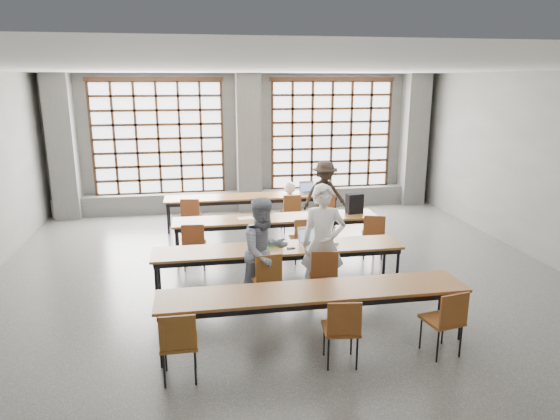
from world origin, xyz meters
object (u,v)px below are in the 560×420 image
(desk_row_c, at_px, (279,251))
(chair_back_left, at_px, (191,213))
(student_male, at_px, (323,244))
(plastic_bag, at_px, (290,188))
(chair_front_left, at_px, (267,274))
(backpack, at_px, (354,203))
(chair_mid_centre, at_px, (303,235))
(chair_near_right, at_px, (447,316))
(chair_front_right, at_px, (324,270))
(laptop_front, at_px, (310,240))
(desk_row_d, at_px, (314,294))
(chair_near_mid, at_px, (342,325))
(chair_back_right, at_px, (325,207))
(mouse, at_px, (336,243))
(student_back, at_px, (325,195))
(green_box, at_px, (275,243))
(chair_mid_right, at_px, (374,232))
(chair_mid_left, at_px, (194,241))
(chair_back_mid, at_px, (291,209))
(student_female, at_px, (265,252))
(laptop_back, at_px, (308,190))
(red_pouch, at_px, (179,339))
(desk_row_a, at_px, (252,198))
(desk_row_b, at_px, (276,221))
(phone, at_px, (291,248))

(desk_row_c, xyz_separation_m, chair_back_left, (-1.40, 3.11, -0.13))
(student_male, height_order, plastic_bag, student_male)
(chair_front_left, height_order, backpack, backpack)
(chair_mid_centre, height_order, chair_near_right, same)
(chair_front_right, height_order, backpack, backpack)
(chair_front_left, relative_size, laptop_front, 2.21)
(desk_row_d, xyz_separation_m, chair_near_mid, (0.19, -0.63, -0.13))
(chair_back_right, relative_size, plastic_bag, 3.08)
(mouse, bearing_deg, chair_back_right, 78.17)
(desk_row_d, bearing_deg, laptop_front, 78.35)
(mouse, bearing_deg, student_back, 78.48)
(green_box, bearing_deg, chair_mid_right, 27.23)
(chair_mid_right, bearing_deg, chair_front_left, -142.52)
(chair_mid_left, xyz_separation_m, student_back, (2.96, 2.09, 0.25))
(mouse, bearing_deg, chair_back_left, 126.88)
(chair_back_mid, bearing_deg, chair_near_mid, -94.82)
(chair_back_left, bearing_deg, student_female, -73.09)
(chair_mid_centre, xyz_separation_m, chair_near_mid, (-0.31, -3.51, 0.00))
(chair_near_right, height_order, laptop_back, laptop_back)
(red_pouch, bearing_deg, mouse, 42.25)
(chair_back_mid, distance_m, chair_front_left, 3.90)
(chair_near_mid, height_order, student_male, student_male)
(chair_back_mid, distance_m, chair_mid_centre, 1.97)
(desk_row_a, height_order, mouse, mouse)
(chair_front_left, bearing_deg, chair_back_left, 106.51)
(chair_back_right, bearing_deg, chair_back_left, 180.00)
(desk_row_c, relative_size, chair_front_right, 4.55)
(desk_row_b, bearing_deg, student_female, -103.71)
(student_male, xyz_separation_m, student_back, (1.01, 3.74, -0.13))
(desk_row_b, relative_size, plastic_bag, 13.99)
(phone, bearing_deg, chair_mid_left, 140.79)
(backpack, bearing_deg, green_box, -144.88)
(chair_front_left, xyz_separation_m, mouse, (1.24, 0.61, 0.21))
(student_female, xyz_separation_m, plastic_bag, (1.21, 4.29, 0.03))
(desk_row_a, relative_size, phone, 30.77)
(chair_back_left, height_order, phone, chair_back_left)
(desk_row_c, bearing_deg, desk_row_b, 81.82)
(chair_front_right, relative_size, laptop_front, 2.21)
(chair_front_right, xyz_separation_m, green_box, (-0.64, 0.71, 0.24))
(chair_mid_left, distance_m, chair_near_mid, 3.90)
(laptop_front, bearing_deg, plastic_bag, 84.23)
(chair_back_right, xyz_separation_m, chair_near_right, (0.07, -5.46, 0.00))
(chair_front_right, bearing_deg, chair_mid_left, 137.46)
(chair_mid_centre, relative_size, plastic_bag, 3.08)
(chair_back_right, distance_m, chair_front_left, 4.19)
(chair_mid_left, height_order, chair_mid_right, same)
(chair_back_mid, xyz_separation_m, phone, (-0.63, -3.21, 0.20))
(desk_row_b, bearing_deg, chair_back_right, 44.59)
(desk_row_b, height_order, student_female, student_female)
(student_male, bearing_deg, chair_mid_right, 61.69)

